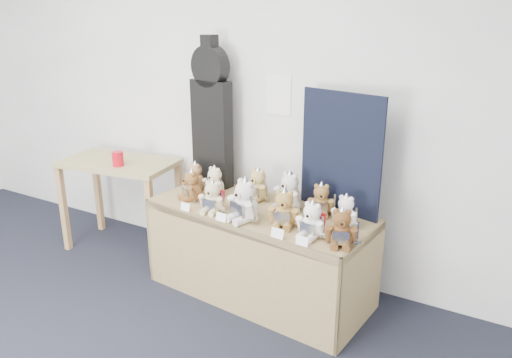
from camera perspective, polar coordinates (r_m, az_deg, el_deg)
The scene contains 22 objects.
room_shell at distance 3.84m, azimuth 2.56°, elevation 9.52°, with size 6.00×6.00×6.00m.
display_table at distance 3.61m, azimuth -0.23°, elevation -6.04°, with size 1.70×0.83×0.68m.
side_table at distance 4.49m, azimuth -15.35°, elevation 0.47°, with size 1.05×0.68×0.82m.
guitar_case at distance 3.99m, azimuth -5.11°, elevation 7.37°, with size 0.37×0.16×1.19m.
navy_board at distance 3.49m, azimuth 9.64°, elevation 2.88°, with size 0.64×0.02×0.85m, color black.
red_cup at distance 4.28m, azimuth -15.51°, elevation 2.24°, with size 0.09×0.09×0.12m, color red.
teddy_front_far_left at distance 3.79m, azimuth -7.41°, elevation -0.85°, with size 0.21×0.21×0.26m.
teddy_front_left at distance 3.55m, azimuth -4.99°, elevation -2.17°, with size 0.22×0.19×0.26m.
teddy_front_centre at distance 3.38m, azimuth -1.32°, elevation -2.63°, with size 0.27×0.26×0.33m.
teddy_front_right at distance 3.31m, azimuth 3.22°, elevation -3.54°, with size 0.24×0.21×0.28m.
teddy_front_far_right at distance 3.17m, azimuth 6.39°, elevation -4.82°, with size 0.22×0.19×0.27m.
teddy_front_end at distance 3.09m, azimuth 9.74°, elevation -5.63°, with size 0.22×0.21×0.27m.
teddy_back_left at distance 3.87m, azimuth -4.78°, elevation -0.37°, with size 0.21×0.18×0.25m.
teddy_back_centre_left at distance 3.75m, azimuth 0.17°, elevation -0.78°, with size 0.23×0.20×0.28m.
teddy_back_centre_right at distance 3.60m, azimuth 3.78°, elevation -1.49°, with size 0.25×0.23×0.31m.
teddy_back_right at distance 3.52m, azimuth 7.44°, elevation -2.47°, with size 0.21×0.20×0.26m.
teddy_back_end at distance 3.36m, azimuth 10.16°, elevation -3.77°, with size 0.20×0.16×0.24m.
teddy_back_far_left at distance 4.01m, azimuth -6.99°, elevation 0.22°, with size 0.20×0.19×0.25m.
entry_card_a at distance 3.60m, azimuth -8.08°, elevation -3.17°, with size 0.08×0.00×0.06m, color white.
entry_card_b at distance 3.40m, azimuth -4.03°, elevation -4.38°, with size 0.08×0.00×0.06m, color white.
entry_card_c at distance 3.16m, azimuth 2.46°, elevation -6.23°, with size 0.09×0.00×0.06m, color white.
entry_card_d at distance 3.07m, azimuth 5.30°, elevation -7.07°, with size 0.08×0.00×0.06m, color white.
Camera 1 is at (2.47, -0.87, 2.06)m, focal length 35.00 mm.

